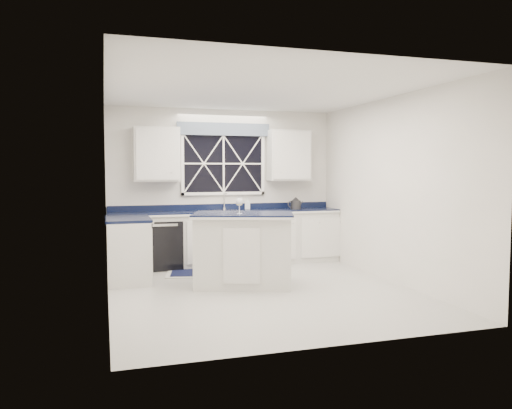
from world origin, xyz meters
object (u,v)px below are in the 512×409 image
object	(u,v)px
dishwasher	(163,244)
kettle	(296,203)
wine_glass	(239,202)
soap_bottle	(247,203)
island	(243,249)
faucet	(225,201)

from	to	relation	value
dishwasher	kettle	distance (m)	2.45
wine_glass	soap_bottle	bearing A→B (deg)	70.82
island	kettle	world-z (taller)	kettle
kettle	wine_glass	size ratio (longest dim) A/B	1.32
island	soap_bottle	bearing A→B (deg)	90.61
faucet	wine_glass	world-z (taller)	wine_glass
dishwasher	soap_bottle	xyz separation A→B (m)	(1.53, 0.22, 0.63)
faucet	kettle	size ratio (longest dim) A/B	1.00
wine_glass	kettle	bearing A→B (deg)	48.36
kettle	wine_glass	world-z (taller)	wine_glass
soap_bottle	island	bearing A→B (deg)	-107.81
dishwasher	kettle	xyz separation A→B (m)	(2.37, 0.00, 0.63)
dishwasher	soap_bottle	bearing A→B (deg)	8.20
island	wine_glass	xyz separation A→B (m)	(-0.08, -0.08, 0.67)
island	dishwasher	bearing A→B (deg)	138.93
wine_glass	faucet	bearing A→B (deg)	82.88
dishwasher	island	world-z (taller)	island
island	wine_glass	world-z (taller)	wine_glass
faucet	kettle	world-z (taller)	faucet
faucet	island	bearing A→B (deg)	-95.00
wine_glass	soap_bottle	xyz separation A→B (m)	(0.66, 1.90, -0.15)
faucet	soap_bottle	world-z (taller)	faucet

